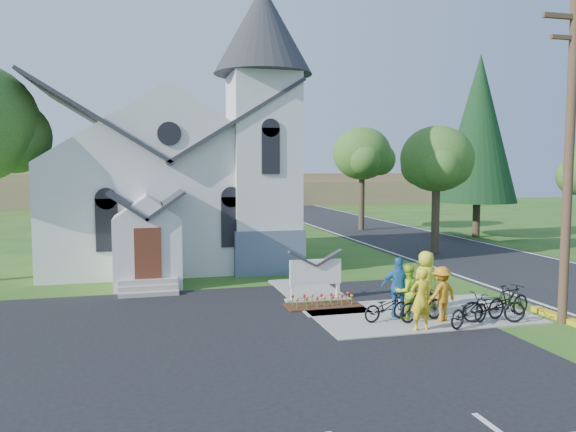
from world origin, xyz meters
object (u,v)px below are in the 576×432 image
object	(u,v)px
bike_4	(494,306)
cyclist_4	(426,279)
cyclist_0	(421,299)
bike_1	(422,305)
cyclist_2	(399,287)
cyclist_3	(442,294)
cyclist_1	(407,291)
utility_pole	(571,147)
bike_2	(469,310)
bike_3	(509,301)
church_sign	(315,273)
bike_0	(387,307)

from	to	relation	value
bike_4	cyclist_4	bearing A→B (deg)	41.65
cyclist_0	cyclist_4	distance (m)	2.70
bike_1	cyclist_2	bearing A→B (deg)	25.04
cyclist_4	bike_4	distance (m)	2.49
cyclist_2	cyclist_3	xyz separation A→B (m)	(1.10, -0.70, -0.11)
cyclist_1	bike_4	world-z (taller)	cyclist_1
cyclist_0	bike_1	xyz separation A→B (m)	(0.48, 0.82, -0.41)
utility_pole	cyclist_3	xyz separation A→B (m)	(-3.62, 1.04, -4.50)
cyclist_2	cyclist_4	size ratio (longest dim) A/B	0.99
utility_pole	bike_2	distance (m)	5.80
cyclist_0	bike_1	distance (m)	1.03
utility_pole	cyclist_0	xyz separation A→B (m)	(-4.72, 0.30, -4.44)
cyclist_1	bike_1	world-z (taller)	cyclist_1
utility_pole	cyclist_2	world-z (taller)	utility_pole
utility_pole	bike_3	bearing A→B (deg)	148.42
church_sign	utility_pole	size ratio (longest dim) A/B	0.22
church_sign	cyclist_2	xyz separation A→B (m)	(1.84, -2.96, -0.01)
bike_4	bike_1	bearing A→B (deg)	85.80
bike_4	bike_0	bearing A→B (deg)	85.83
bike_1	utility_pole	bearing A→B (deg)	-117.40
bike_2	cyclist_3	world-z (taller)	cyclist_3
cyclist_0	bike_4	xyz separation A→B (m)	(2.53, 0.13, -0.41)
cyclist_4	bike_3	bearing A→B (deg)	132.87
bike_2	bike_4	world-z (taller)	bike_4
cyclist_0	cyclist_1	world-z (taller)	cyclist_0
cyclist_2	bike_4	distance (m)	2.88
church_sign	bike_3	bearing A→B (deg)	-36.60
church_sign	cyclist_3	xyz separation A→B (m)	(2.94, -3.66, -0.13)
bike_0	cyclist_2	xyz separation A→B (m)	(0.54, 0.28, 0.53)
church_sign	bike_2	distance (m)	5.61
bike_1	cyclist_2	distance (m)	0.91
cyclist_0	cyclist_3	xyz separation A→B (m)	(1.10, 0.74, -0.07)
cyclist_0	cyclist_2	distance (m)	1.44
cyclist_3	bike_4	world-z (taller)	cyclist_3
cyclist_3	bike_4	xyz separation A→B (m)	(1.43, -0.61, -0.34)
bike_3	cyclist_4	bearing A→B (deg)	34.98
utility_pole	bike_4	xyz separation A→B (m)	(-2.19, 0.43, -4.84)
cyclist_1	bike_4	size ratio (longest dim) A/B	0.88
cyclist_0	cyclist_4	xyz separation A→B (m)	(1.41, 2.31, 0.06)
cyclist_4	bike_4	size ratio (longest dim) A/B	1.00
church_sign	bike_2	world-z (taller)	church_sign
cyclist_3	bike_4	bearing A→B (deg)	141.17
cyclist_2	cyclist_4	world-z (taller)	cyclist_4
cyclist_3	cyclist_4	bearing A→B (deg)	-117.04
bike_1	cyclist_2	size ratio (longest dim) A/B	0.88
cyclist_2	bike_3	bearing A→B (deg)	-175.30
bike_0	cyclist_1	size ratio (longest dim) A/B	0.96
cyclist_2	bike_4	world-z (taller)	cyclist_2
bike_0	bike_1	bearing A→B (deg)	-120.39
bike_1	cyclist_3	xyz separation A→B (m)	(0.62, -0.08, 0.34)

